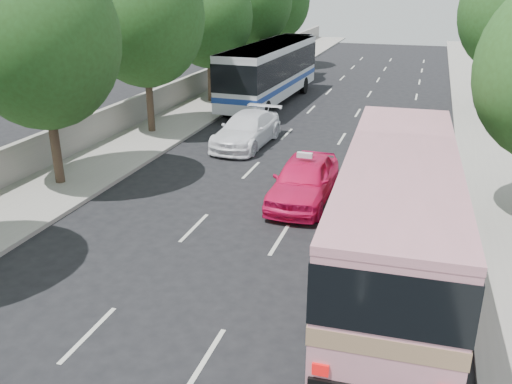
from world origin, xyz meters
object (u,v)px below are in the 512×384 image
at_px(pink_taxi, 304,180).
at_px(tour_coach_front, 270,68).
at_px(white_pickup, 247,130).
at_px(pink_bus, 398,204).
at_px(tour_coach_rear, 279,58).

xyz_separation_m(pink_taxi, tour_coach_front, (-5.84, 15.66, 1.41)).
height_order(pink_taxi, tour_coach_front, tour_coach_front).
height_order(pink_taxi, white_pickup, pink_taxi).
relative_size(pink_bus, tour_coach_front, 0.88).
distance_m(pink_bus, pink_taxi, 5.93).
bearing_deg(pink_taxi, tour_coach_rear, 107.90).
height_order(pink_taxi, tour_coach_rear, tour_coach_rear).
height_order(pink_bus, pink_taxi, pink_bus).
height_order(white_pickup, tour_coach_rear, tour_coach_rear).
bearing_deg(pink_bus, pink_taxi, 125.07).
bearing_deg(pink_taxi, tour_coach_front, 110.74).
bearing_deg(pink_bus, tour_coach_rear, 109.23).
relative_size(pink_taxi, tour_coach_front, 0.39).
distance_m(white_pickup, tour_coach_front, 9.72).
xyz_separation_m(white_pickup, tour_coach_rear, (-2.79, 16.02, 1.22)).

